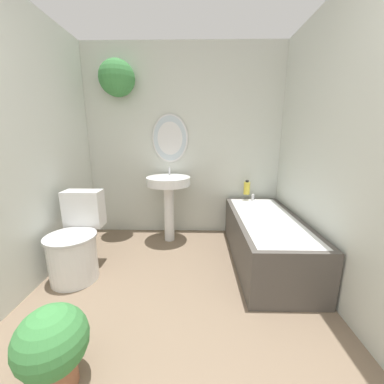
{
  "coord_description": "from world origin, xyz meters",
  "views": [
    {
      "loc": [
        0.17,
        -0.34,
        1.31
      ],
      "look_at": [
        0.13,
        1.71,
        0.81
      ],
      "focal_mm": 22.0,
      "sensor_mm": 36.0,
      "label": 1
    }
  ],
  "objects_px": {
    "toilet": "(76,245)",
    "shampoo_bottle": "(247,188)",
    "bathtub": "(266,238)",
    "potted_plant": "(53,344)",
    "pedestal_sink": "(169,191)"
  },
  "relations": [
    {
      "from": "shampoo_bottle",
      "to": "potted_plant",
      "type": "bearing_deg",
      "value": -124.76
    },
    {
      "from": "toilet",
      "to": "bathtub",
      "type": "xyz_separation_m",
      "value": [
        1.85,
        0.29,
        -0.06
      ]
    },
    {
      "from": "pedestal_sink",
      "to": "bathtub",
      "type": "distance_m",
      "value": 1.24
    },
    {
      "from": "toilet",
      "to": "shampoo_bottle",
      "type": "height_order",
      "value": "toilet"
    },
    {
      "from": "toilet",
      "to": "shampoo_bottle",
      "type": "xyz_separation_m",
      "value": [
        1.77,
        0.96,
        0.34
      ]
    },
    {
      "from": "bathtub",
      "to": "potted_plant",
      "type": "xyz_separation_m",
      "value": [
        -1.46,
        -1.32,
        0.01
      ]
    },
    {
      "from": "pedestal_sink",
      "to": "bathtub",
      "type": "xyz_separation_m",
      "value": [
        1.07,
        -0.5,
        -0.39
      ]
    },
    {
      "from": "pedestal_sink",
      "to": "potted_plant",
      "type": "height_order",
      "value": "pedestal_sink"
    },
    {
      "from": "pedestal_sink",
      "to": "potted_plant",
      "type": "relative_size",
      "value": 1.96
    },
    {
      "from": "toilet",
      "to": "shampoo_bottle",
      "type": "bearing_deg",
      "value": 28.53
    },
    {
      "from": "bathtub",
      "to": "shampoo_bottle",
      "type": "height_order",
      "value": "shampoo_bottle"
    },
    {
      "from": "shampoo_bottle",
      "to": "toilet",
      "type": "bearing_deg",
      "value": -151.47
    },
    {
      "from": "pedestal_sink",
      "to": "shampoo_bottle",
      "type": "xyz_separation_m",
      "value": [
        0.99,
        0.17,
        0.0
      ]
    },
    {
      "from": "bathtub",
      "to": "potted_plant",
      "type": "height_order",
      "value": "bathtub"
    },
    {
      "from": "toilet",
      "to": "pedestal_sink",
      "type": "relative_size",
      "value": 0.85
    }
  ]
}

